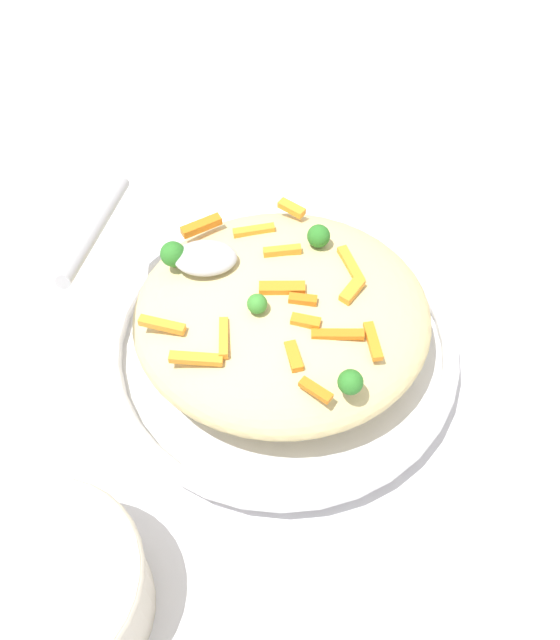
% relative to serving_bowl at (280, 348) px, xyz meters
% --- Properties ---
extents(ground_plane, '(2.40, 2.40, 0.00)m').
position_rel_serving_bowl_xyz_m(ground_plane, '(0.00, 0.00, -0.02)').
color(ground_plane, silver).
extents(serving_bowl, '(0.33, 0.33, 0.04)m').
position_rel_serving_bowl_xyz_m(serving_bowl, '(0.00, 0.00, 0.00)').
color(serving_bowl, silver).
rests_on(serving_bowl, ground_plane).
extents(pasta_mound, '(0.27, 0.25, 0.08)m').
position_rel_serving_bowl_xyz_m(pasta_mound, '(0.00, 0.00, 0.05)').
color(pasta_mound, '#DBC689').
rests_on(pasta_mound, serving_bowl).
extents(carrot_piece_0, '(0.04, 0.01, 0.01)m').
position_rel_serving_bowl_xyz_m(carrot_piece_0, '(-0.05, 0.04, 0.09)').
color(carrot_piece_0, orange).
rests_on(carrot_piece_0, pasta_mound).
extents(carrot_piece_1, '(0.04, 0.02, 0.01)m').
position_rel_serving_bowl_xyz_m(carrot_piece_1, '(0.03, -0.07, 0.08)').
color(carrot_piece_1, orange).
rests_on(carrot_piece_1, pasta_mound).
extents(carrot_piece_2, '(0.01, 0.04, 0.01)m').
position_rel_serving_bowl_xyz_m(carrot_piece_2, '(-0.07, 0.05, 0.08)').
color(carrot_piece_2, orange).
rests_on(carrot_piece_2, pasta_mound).
extents(carrot_piece_3, '(0.04, 0.02, 0.01)m').
position_rel_serving_bowl_xyz_m(carrot_piece_3, '(0.10, 0.03, 0.08)').
color(carrot_piece_3, orange).
rests_on(carrot_piece_3, pasta_mound).
extents(carrot_piece_4, '(0.04, 0.01, 0.01)m').
position_rel_serving_bowl_xyz_m(carrot_piece_4, '(0.07, 0.07, 0.08)').
color(carrot_piece_4, orange).
rests_on(carrot_piece_4, pasta_mound).
extents(carrot_piece_5, '(0.04, 0.03, 0.01)m').
position_rel_serving_bowl_xyz_m(carrot_piece_5, '(0.07, -0.08, 0.08)').
color(carrot_piece_5, orange).
rests_on(carrot_piece_5, pasta_mound).
extents(carrot_piece_6, '(0.02, 0.03, 0.01)m').
position_rel_serving_bowl_xyz_m(carrot_piece_6, '(-0.01, 0.06, 0.08)').
color(carrot_piece_6, orange).
rests_on(carrot_piece_6, pasta_mound).
extents(carrot_piece_7, '(0.04, 0.01, 0.01)m').
position_rel_serving_bowl_xyz_m(carrot_piece_7, '(-0.00, -0.00, 0.09)').
color(carrot_piece_7, orange).
rests_on(carrot_piece_7, pasta_mound).
extents(carrot_piece_8, '(0.03, 0.01, 0.01)m').
position_rel_serving_bowl_xyz_m(carrot_piece_8, '(0.00, -0.04, 0.09)').
color(carrot_piece_8, orange).
rests_on(carrot_piece_8, pasta_mound).
extents(carrot_piece_9, '(0.01, 0.04, 0.01)m').
position_rel_serving_bowl_xyz_m(carrot_piece_9, '(0.05, 0.05, 0.09)').
color(carrot_piece_9, orange).
rests_on(carrot_piece_9, pasta_mound).
extents(carrot_piece_10, '(0.02, 0.03, 0.01)m').
position_rel_serving_bowl_xyz_m(carrot_piece_10, '(-0.06, -0.00, 0.09)').
color(carrot_piece_10, orange).
rests_on(carrot_piece_10, pasta_mound).
extents(carrot_piece_11, '(0.02, 0.04, 0.01)m').
position_rel_serving_bowl_xyz_m(carrot_piece_11, '(-0.06, -0.03, 0.09)').
color(carrot_piece_11, orange).
rests_on(carrot_piece_11, pasta_mound).
extents(carrot_piece_12, '(0.03, 0.02, 0.01)m').
position_rel_serving_bowl_xyz_m(carrot_piece_12, '(-0.03, 0.10, 0.08)').
color(carrot_piece_12, orange).
rests_on(carrot_piece_12, pasta_mound).
extents(carrot_piece_13, '(0.03, 0.02, 0.01)m').
position_rel_serving_bowl_xyz_m(carrot_piece_13, '(-0.01, -0.10, 0.08)').
color(carrot_piece_13, orange).
rests_on(carrot_piece_13, pasta_mound).
extents(carrot_piece_14, '(0.02, 0.01, 0.01)m').
position_rel_serving_bowl_xyz_m(carrot_piece_14, '(-0.02, 0.01, 0.09)').
color(carrot_piece_14, orange).
rests_on(carrot_piece_14, pasta_mound).
extents(carrot_piece_15, '(0.03, 0.01, 0.01)m').
position_rel_serving_bowl_xyz_m(carrot_piece_15, '(-0.02, 0.03, 0.09)').
color(carrot_piece_15, orange).
rests_on(carrot_piece_15, pasta_mound).
extents(broccoli_floret_0, '(0.02, 0.02, 0.03)m').
position_rel_serving_bowl_xyz_m(broccoli_floret_0, '(0.10, -0.04, 0.09)').
color(broccoli_floret_0, '#296820').
rests_on(broccoli_floret_0, pasta_mound).
extents(broccoli_floret_1, '(0.02, 0.02, 0.02)m').
position_rel_serving_bowl_xyz_m(broccoli_floret_1, '(-0.05, 0.09, 0.09)').
color(broccoli_floret_1, '#296820').
rests_on(broccoli_floret_1, pasta_mound).
extents(broccoli_floret_2, '(0.02, 0.02, 0.02)m').
position_rel_serving_bowl_xyz_m(broccoli_floret_2, '(0.02, 0.02, 0.10)').
color(broccoli_floret_2, '#377928').
rests_on(broccoli_floret_2, pasta_mound).
extents(broccoli_floret_3, '(0.02, 0.02, 0.02)m').
position_rel_serving_bowl_xyz_m(broccoli_floret_3, '(-0.03, -0.06, 0.09)').
color(broccoli_floret_3, '#296820').
rests_on(broccoli_floret_3, pasta_mound).
extents(serving_spoon, '(0.13, 0.18, 0.08)m').
position_rel_serving_bowl_xyz_m(serving_spoon, '(0.10, -0.03, 0.11)').
color(serving_spoon, '#B7B7BC').
rests_on(serving_spoon, pasta_mound).
extents(companion_bowl, '(0.15, 0.15, 0.08)m').
position_rel_serving_bowl_xyz_m(companion_bowl, '(0.17, 0.24, 0.03)').
color(companion_bowl, beige).
rests_on(companion_bowl, ground_plane).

